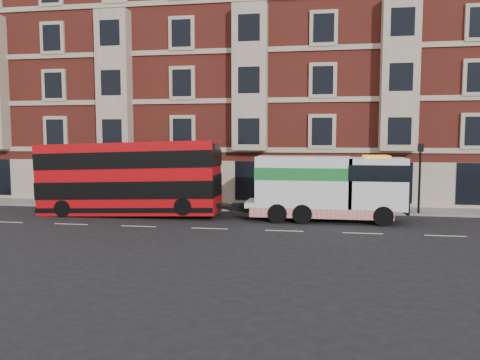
{
  "coord_description": "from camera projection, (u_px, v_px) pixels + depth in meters",
  "views": [
    {
      "loc": [
        5.53,
        -24.19,
        4.86
      ],
      "look_at": [
        1.01,
        4.0,
        2.28
      ],
      "focal_mm": 35.0,
      "sensor_mm": 36.0,
      "label": 1
    }
  ],
  "objects": [
    {
      "name": "ground",
      "position": [
        210.0,
        229.0,
        25.09
      ],
      "size": [
        120.0,
        120.0,
        0.0
      ],
      "primitive_type": "plane",
      "color": "black",
      "rests_on": "ground"
    },
    {
      "name": "sidewalk",
      "position": [
        234.0,
        207.0,
        32.46
      ],
      "size": [
        90.0,
        3.0,
        0.15
      ],
      "primitive_type": "cube",
      "color": "slate",
      "rests_on": "ground"
    },
    {
      "name": "victorian_terrace",
      "position": [
        255.0,
        75.0,
        38.86
      ],
      "size": [
        45.0,
        12.0,
        20.4
      ],
      "color": "maroon",
      "rests_on": "ground"
    },
    {
      "name": "lamp_post_west",
      "position": [
        144.0,
        170.0,
        31.89
      ],
      "size": [
        0.35,
        0.15,
        4.35
      ],
      "color": "black",
      "rests_on": "sidewalk"
    },
    {
      "name": "lamp_post_east",
      "position": [
        420.0,
        173.0,
        29.06
      ],
      "size": [
        0.35,
        0.15,
        4.35
      ],
      "color": "black",
      "rests_on": "sidewalk"
    },
    {
      "name": "double_decker_bus",
      "position": [
        129.0,
        177.0,
        29.11
      ],
      "size": [
        11.31,
        2.6,
        4.58
      ],
      "color": "red",
      "rests_on": "ground"
    },
    {
      "name": "tow_truck",
      "position": [
        325.0,
        187.0,
        27.25
      ],
      "size": [
        9.06,
        2.68,
        3.77
      ],
      "color": "white",
      "rests_on": "ground"
    },
    {
      "name": "pedestrian",
      "position": [
        64.0,
        193.0,
        32.92
      ],
      "size": [
        0.69,
        0.53,
        1.67
      ],
      "primitive_type": "imported",
      "rotation": [
        0.0,
        0.0,
        -0.24
      ],
      "color": "black",
      "rests_on": "sidewalk"
    }
  ]
}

